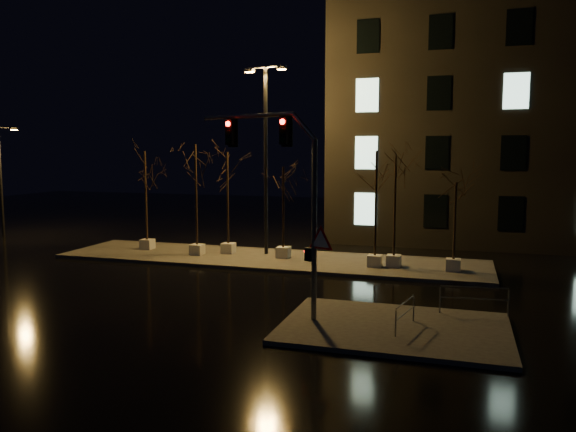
% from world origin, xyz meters
% --- Properties ---
extents(ground, '(90.00, 90.00, 0.00)m').
position_xyz_m(ground, '(0.00, 0.00, 0.00)').
color(ground, black).
rests_on(ground, ground).
extents(median, '(22.00, 5.00, 0.15)m').
position_xyz_m(median, '(0.00, 6.00, 0.07)').
color(median, '#45433D').
rests_on(median, ground).
extents(sidewalk_corner, '(7.00, 5.00, 0.15)m').
position_xyz_m(sidewalk_corner, '(7.50, -3.50, 0.07)').
color(sidewalk_corner, '#45433D').
rests_on(sidewalk_corner, ground).
extents(building, '(25.00, 12.00, 15.00)m').
position_xyz_m(building, '(14.00, 18.00, 7.50)').
color(building, black).
rests_on(building, ground).
extents(tree_0, '(1.80, 1.80, 5.60)m').
position_xyz_m(tree_0, '(-7.31, 6.43, 4.40)').
color(tree_0, silver).
rests_on(tree_0, median).
extents(tree_1, '(1.80, 1.80, 5.97)m').
position_xyz_m(tree_1, '(-3.88, 5.71, 4.67)').
color(tree_1, silver).
rests_on(tree_1, median).
extents(tree_2, '(1.80, 1.80, 5.55)m').
position_xyz_m(tree_2, '(-2.46, 6.58, 4.36)').
color(tree_2, silver).
rests_on(tree_2, median).
extents(tree_3, '(1.80, 1.80, 4.79)m').
position_xyz_m(tree_3, '(0.73, 6.26, 3.78)').
color(tree_3, silver).
rests_on(tree_3, median).
extents(tree_4, '(1.80, 1.80, 5.62)m').
position_xyz_m(tree_4, '(5.56, 5.42, 4.41)').
color(tree_4, silver).
rests_on(tree_4, median).
extents(tree_5, '(1.80, 1.80, 5.37)m').
position_xyz_m(tree_5, '(6.41, 5.67, 4.22)').
color(tree_5, silver).
rests_on(tree_5, median).
extents(tree_6, '(1.80, 1.80, 4.16)m').
position_xyz_m(tree_6, '(9.13, 5.50, 3.31)').
color(tree_6, silver).
rests_on(tree_6, median).
extents(traffic_signal_mast, '(5.23, 1.83, 6.70)m').
position_xyz_m(traffic_signal_mast, '(3.88, -3.28, 4.55)').
color(traffic_signal_mast, slate).
rests_on(traffic_signal_mast, sidewalk_corner).
extents(streetlight_main, '(2.44, 0.79, 9.79)m').
position_xyz_m(streetlight_main, '(-0.47, 7.02, 5.80)').
color(streetlight_main, black).
rests_on(streetlight_main, median).
extents(streetlight_far, '(1.39, 0.53, 7.17)m').
position_xyz_m(streetlight_far, '(-19.25, 8.60, 3.94)').
color(streetlight_far, black).
rests_on(streetlight_far, ground).
extents(guard_rail_a, '(2.23, 0.29, 0.97)m').
position_xyz_m(guard_rail_a, '(9.89, -1.50, 0.78)').
color(guard_rail_a, slate).
rests_on(guard_rail_a, sidewalk_corner).
extents(guard_rail_b, '(0.42, 1.77, 0.86)m').
position_xyz_m(guard_rail_b, '(7.84, -3.67, 0.70)').
color(guard_rail_b, slate).
rests_on(guard_rail_b, sidewalk_corner).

